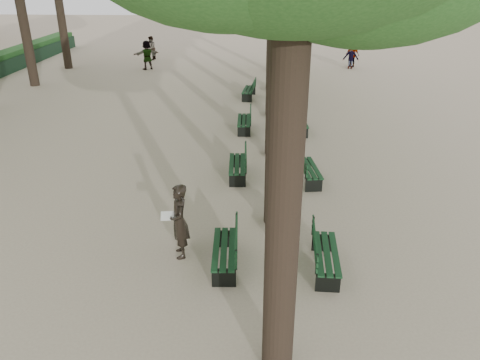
{
  "coord_description": "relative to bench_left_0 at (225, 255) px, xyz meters",
  "views": [
    {
      "loc": [
        1.19,
        -8.0,
        6.26
      ],
      "look_at": [
        0.6,
        3.0,
        1.2
      ],
      "focal_mm": 35.0,
      "sensor_mm": 36.0,
      "label": 1
    }
  ],
  "objects": [
    {
      "name": "bench_right_3",
      "position": [
        2.27,
        14.71,
        0.0
      ],
      "size": [
        0.78,
        1.85,
        0.92
      ],
      "color": "black",
      "rests_on": "ground"
    },
    {
      "name": "ground",
      "position": [
        -0.37,
        -0.9,
        -0.27
      ],
      "size": [
        120.0,
        120.0,
        0.0
      ],
      "primitive_type": "plane",
      "color": "tan",
      "rests_on": "ground"
    },
    {
      "name": "bench_left_0",
      "position": [
        0.0,
        0.0,
        0.0
      ],
      "size": [
        0.66,
        1.83,
        0.92
      ],
      "color": "black",
      "rests_on": "ground"
    },
    {
      "name": "bench_right_2",
      "position": [
        2.27,
        9.61,
        0.0
      ],
      "size": [
        0.71,
        1.84,
        0.92
      ],
      "color": "black",
      "rests_on": "ground"
    },
    {
      "name": "bench_left_1",
      "position": [
        0.0,
        4.97,
        0.0
      ],
      "size": [
        0.66,
        1.83,
        0.92
      ],
      "color": "black",
      "rests_on": "ground"
    },
    {
      "name": "man_with_map",
      "position": [
        -1.07,
        0.37,
        0.64
      ],
      "size": [
        0.71,
        0.8,
        1.82
      ],
      "color": "black",
      "rests_on": "ground"
    },
    {
      "name": "bench_right_1",
      "position": [
        2.27,
        4.76,
        0.0
      ],
      "size": [
        0.81,
        1.86,
        0.92
      ],
      "color": "black",
      "rests_on": "ground"
    },
    {
      "name": "pedestrian_c",
      "position": [
        6.67,
        23.58,
        0.53
      ],
      "size": [
        0.95,
        0.83,
        1.61
      ],
      "primitive_type": "imported",
      "rotation": [
        0.0,
        0.0,
        5.64
      ],
      "color": "#262628",
      "rests_on": "ground"
    },
    {
      "name": "bench_left_2",
      "position": [
        0.0,
        9.68,
        0.0
      ],
      "size": [
        0.62,
        1.82,
        0.92
      ],
      "color": "black",
      "rests_on": "ground"
    },
    {
      "name": "bench_left_3",
      "position": [
        -0.0,
        14.92,
        0.0
      ],
      "size": [
        0.72,
        1.84,
        0.92
      ],
      "color": "black",
      "rests_on": "ground"
    },
    {
      "name": "bench_right_0",
      "position": [
        2.27,
        -0.06,
        0.0
      ],
      "size": [
        0.64,
        1.82,
        0.92
      ],
      "color": "black",
      "rests_on": "ground"
    },
    {
      "name": "pedestrian_e",
      "position": [
        -6.95,
        22.02,
        0.66
      ],
      "size": [
        1.64,
        1.26,
        1.86
      ],
      "primitive_type": "imported",
      "rotation": [
        0.0,
        0.0,
        3.73
      ],
      "color": "#262628",
      "rests_on": "ground"
    },
    {
      "name": "pedestrian_b",
      "position": [
        6.48,
        22.98,
        0.53
      ],
      "size": [
        1.07,
        0.42,
        1.61
      ],
      "primitive_type": "imported",
      "rotation": [
        0.0,
        0.0,
        3.04
      ],
      "color": "#262628",
      "rests_on": "ground"
    },
    {
      "name": "pedestrian_a",
      "position": [
        -7.47,
        25.41,
        0.56
      ],
      "size": [
        0.41,
        0.84,
        1.67
      ],
      "primitive_type": "imported",
      "rotation": [
        0.0,
        0.0,
        4.61
      ],
      "color": "#262628",
      "rests_on": "ground"
    }
  ]
}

